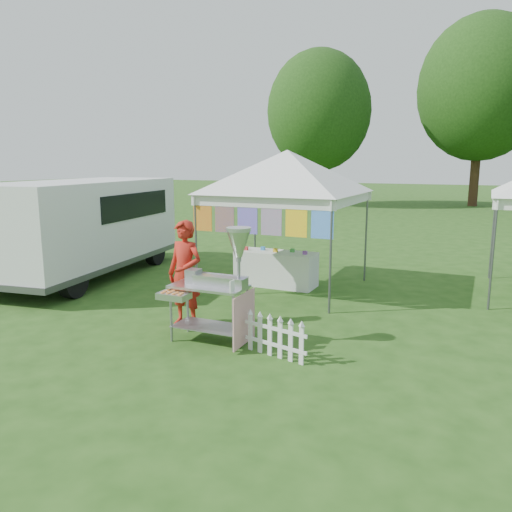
% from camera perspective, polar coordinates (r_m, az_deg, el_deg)
% --- Properties ---
extents(ground, '(120.00, 120.00, 0.00)m').
position_cam_1_polar(ground, '(8.08, -5.88, -9.22)').
color(ground, '#234915').
rests_on(ground, ground).
extents(canopy_main, '(4.24, 4.24, 3.45)m').
position_cam_1_polar(canopy_main, '(10.75, 3.60, 11.96)').
color(canopy_main, '#59595E').
rests_on(canopy_main, ground).
extents(tree_left, '(6.40, 6.40, 9.53)m').
position_cam_1_polar(tree_left, '(32.23, 7.20, 16.11)').
color(tree_left, '#3D2516').
rests_on(tree_left, ground).
extents(tree_mid, '(7.60, 7.60, 11.52)m').
position_cam_1_polar(tree_mid, '(34.80, 24.37, 17.03)').
color(tree_mid, '#3D2516').
rests_on(tree_mid, ground).
extents(donut_cart, '(1.30, 0.91, 1.81)m').
position_cam_1_polar(donut_cart, '(7.51, -4.21, -2.29)').
color(donut_cart, gray).
rests_on(donut_cart, ground).
extents(vendor, '(0.70, 0.50, 1.80)m').
position_cam_1_polar(vendor, '(8.44, -8.11, -2.03)').
color(vendor, '#B02015').
rests_on(vendor, ground).
extents(cargo_van, '(3.01, 5.82, 2.31)m').
position_cam_1_polar(cargo_van, '(12.78, -18.85, 3.37)').
color(cargo_van, silver).
rests_on(cargo_van, ground).
extents(picket_fence, '(1.06, 0.27, 0.56)m').
position_cam_1_polar(picket_fence, '(7.19, 2.17, -9.32)').
color(picket_fence, silver).
rests_on(picket_fence, ground).
extents(display_table, '(1.80, 0.70, 0.77)m').
position_cam_1_polar(display_table, '(11.22, 2.28, -1.45)').
color(display_table, white).
rests_on(display_table, ground).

